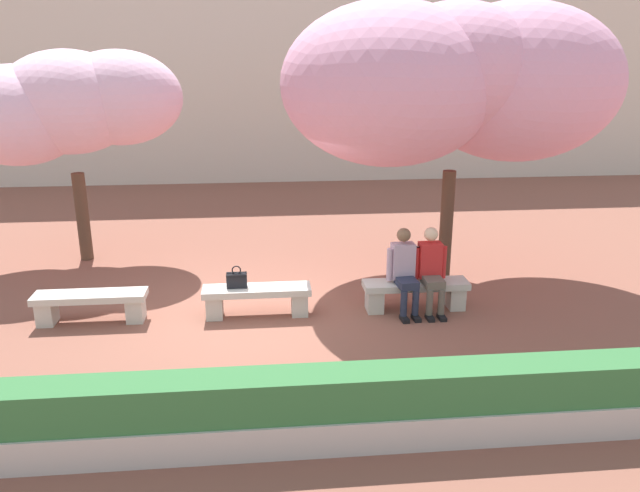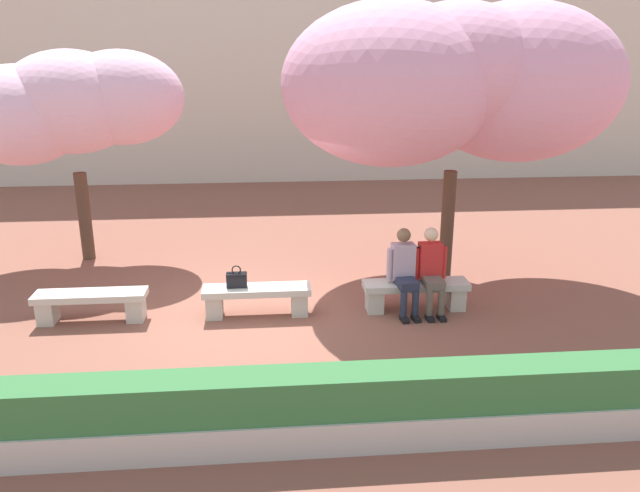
{
  "view_description": "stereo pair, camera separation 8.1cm",
  "coord_description": "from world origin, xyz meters",
  "px_view_note": "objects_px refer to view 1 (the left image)",
  "views": [
    {
      "loc": [
        0.09,
        -8.69,
        3.8
      ],
      "look_at": [
        0.97,
        0.2,
        1.0
      ],
      "focal_mm": 35.0,
      "sensor_mm": 36.0,
      "label": 1
    },
    {
      "loc": [
        0.17,
        -8.7,
        3.8
      ],
      "look_at": [
        0.97,
        0.2,
        1.0
      ],
      "focal_mm": 35.0,
      "sensor_mm": 36.0,
      "label": 2
    }
  ],
  "objects_px": {
    "person_seated_left": "(404,268)",
    "cherry_tree_secondary": "(67,106)",
    "stone_bench_near_west": "(257,297)",
    "cherry_tree_main": "(447,81)",
    "stone_bench_west_end": "(91,303)",
    "handbag": "(237,279)",
    "stone_bench_center": "(415,291)",
    "person_seated_right": "(431,267)"
  },
  "relations": [
    {
      "from": "person_seated_left",
      "to": "cherry_tree_secondary",
      "type": "height_order",
      "value": "cherry_tree_secondary"
    },
    {
      "from": "stone_bench_near_west",
      "to": "cherry_tree_main",
      "type": "height_order",
      "value": "cherry_tree_main"
    },
    {
      "from": "stone_bench_west_end",
      "to": "handbag",
      "type": "bearing_deg",
      "value": 0.75
    },
    {
      "from": "stone_bench_west_end",
      "to": "person_seated_left",
      "type": "distance_m",
      "value": 4.64
    },
    {
      "from": "person_seated_left",
      "to": "handbag",
      "type": "xyz_separation_m",
      "value": [
        -2.5,
        0.08,
        -0.12
      ]
    },
    {
      "from": "stone_bench_center",
      "to": "person_seated_right",
      "type": "height_order",
      "value": "person_seated_right"
    },
    {
      "from": "stone_bench_west_end",
      "to": "stone_bench_center",
      "type": "distance_m",
      "value": 4.83
    },
    {
      "from": "person_seated_left",
      "to": "person_seated_right",
      "type": "relative_size",
      "value": 1.0
    },
    {
      "from": "person_seated_left",
      "to": "cherry_tree_secondary",
      "type": "xyz_separation_m",
      "value": [
        -5.49,
        3.03,
        2.17
      ]
    },
    {
      "from": "cherry_tree_secondary",
      "to": "handbag",
      "type": "bearing_deg",
      "value": -44.64
    },
    {
      "from": "cherry_tree_main",
      "to": "person_seated_left",
      "type": "bearing_deg",
      "value": -122.1
    },
    {
      "from": "stone_bench_near_west",
      "to": "handbag",
      "type": "relative_size",
      "value": 4.74
    },
    {
      "from": "stone_bench_center",
      "to": "cherry_tree_main",
      "type": "distance_m",
      "value": 3.44
    },
    {
      "from": "handbag",
      "to": "person_seated_right",
      "type": "bearing_deg",
      "value": -1.6
    },
    {
      "from": "stone_bench_center",
      "to": "person_seated_left",
      "type": "distance_m",
      "value": 0.45
    },
    {
      "from": "stone_bench_west_end",
      "to": "stone_bench_near_west",
      "type": "xyz_separation_m",
      "value": [
        2.41,
        0.0,
        0.0
      ]
    },
    {
      "from": "person_seated_left",
      "to": "person_seated_right",
      "type": "bearing_deg",
      "value": -0.04
    },
    {
      "from": "cherry_tree_main",
      "to": "stone_bench_near_west",
      "type": "bearing_deg",
      "value": -155.47
    },
    {
      "from": "stone_bench_near_west",
      "to": "person_seated_right",
      "type": "distance_m",
      "value": 2.65
    },
    {
      "from": "stone_bench_west_end",
      "to": "cherry_tree_main",
      "type": "bearing_deg",
      "value": 14.48
    },
    {
      "from": "cherry_tree_secondary",
      "to": "stone_bench_center",
      "type": "bearing_deg",
      "value": -27.64
    },
    {
      "from": "person_seated_right",
      "to": "stone_bench_center",
      "type": "bearing_deg",
      "value": 165.61
    },
    {
      "from": "stone_bench_center",
      "to": "person_seated_left",
      "type": "height_order",
      "value": "person_seated_left"
    },
    {
      "from": "person_seated_left",
      "to": "stone_bench_west_end",
      "type": "bearing_deg",
      "value": 179.34
    },
    {
      "from": "person_seated_left",
      "to": "person_seated_right",
      "type": "xyz_separation_m",
      "value": [
        0.41,
        -0.0,
        0.0
      ]
    },
    {
      "from": "stone_bench_near_west",
      "to": "stone_bench_west_end",
      "type": "bearing_deg",
      "value": 180.0
    },
    {
      "from": "stone_bench_near_west",
      "to": "person_seated_left",
      "type": "distance_m",
      "value": 2.25
    },
    {
      "from": "stone_bench_near_west",
      "to": "person_seated_right",
      "type": "xyz_separation_m",
      "value": [
        2.62,
        -0.05,
        0.4
      ]
    },
    {
      "from": "cherry_tree_main",
      "to": "handbag",
      "type": "bearing_deg",
      "value": -157.72
    },
    {
      "from": "handbag",
      "to": "stone_bench_near_west",
      "type": "bearing_deg",
      "value": -5.5
    },
    {
      "from": "stone_bench_center",
      "to": "person_seated_right",
      "type": "distance_m",
      "value": 0.46
    },
    {
      "from": "stone_bench_west_end",
      "to": "cherry_tree_secondary",
      "type": "distance_m",
      "value": 4.03
    },
    {
      "from": "stone_bench_near_west",
      "to": "person_seated_left",
      "type": "height_order",
      "value": "person_seated_left"
    },
    {
      "from": "person_seated_left",
      "to": "handbag",
      "type": "distance_m",
      "value": 2.51
    },
    {
      "from": "person_seated_left",
      "to": "cherry_tree_secondary",
      "type": "relative_size",
      "value": 0.32
    },
    {
      "from": "stone_bench_near_west",
      "to": "cherry_tree_secondary",
      "type": "xyz_separation_m",
      "value": [
        -3.28,
        2.98,
        2.58
      ]
    },
    {
      "from": "stone_bench_west_end",
      "to": "cherry_tree_secondary",
      "type": "xyz_separation_m",
      "value": [
        -0.87,
        2.98,
        2.58
      ]
    },
    {
      "from": "stone_bench_near_west",
      "to": "stone_bench_center",
      "type": "distance_m",
      "value": 2.41
    },
    {
      "from": "cherry_tree_main",
      "to": "person_seated_right",
      "type": "bearing_deg",
      "value": -109.39
    },
    {
      "from": "stone_bench_near_west",
      "to": "handbag",
      "type": "distance_m",
      "value": 0.41
    },
    {
      "from": "stone_bench_center",
      "to": "cherry_tree_main",
      "type": "xyz_separation_m",
      "value": [
        0.73,
        1.44,
        3.04
      ]
    },
    {
      "from": "person_seated_right",
      "to": "cherry_tree_main",
      "type": "distance_m",
      "value": 3.08
    }
  ]
}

